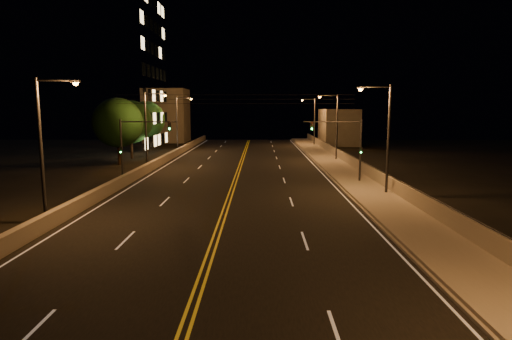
{
  "coord_description": "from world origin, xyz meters",
  "views": [
    {
      "loc": [
        2.23,
        -10.19,
        6.58
      ],
      "look_at": [
        2.0,
        18.0,
        2.5
      ],
      "focal_mm": 30.0,
      "sensor_mm": 36.0,
      "label": 1
    }
  ],
  "objects_px": {
    "streetlight_4": "(46,139)",
    "tree_1": "(131,122)",
    "traffic_signal_left": "(133,143)",
    "streetlight_3": "(313,118)",
    "traffic_signal_right": "(349,143)",
    "streetlight_2": "(335,123)",
    "streetlight_1": "(385,132)",
    "tree_2": "(146,120)",
    "streetlight_6": "(179,120)",
    "tree_0": "(118,123)",
    "building_tower": "(70,61)",
    "streetlight_5": "(148,124)"
  },
  "relations": [
    {
      "from": "streetlight_4",
      "to": "tree_1",
      "type": "bearing_deg",
      "value": 98.45
    },
    {
      "from": "streetlight_6",
      "to": "traffic_signal_left",
      "type": "relative_size",
      "value": 1.47
    },
    {
      "from": "streetlight_2",
      "to": "tree_1",
      "type": "xyz_separation_m",
      "value": [
        -26.14,
        2.95,
        -0.02
      ]
    },
    {
      "from": "tree_0",
      "to": "tree_1",
      "type": "bearing_deg",
      "value": 93.51
    },
    {
      "from": "streetlight_1",
      "to": "streetlight_4",
      "type": "bearing_deg",
      "value": -160.28
    },
    {
      "from": "streetlight_2",
      "to": "streetlight_4",
      "type": "xyz_separation_m",
      "value": [
        -21.4,
        -28.95,
        0.0
      ]
    },
    {
      "from": "streetlight_6",
      "to": "building_tower",
      "type": "xyz_separation_m",
      "value": [
        -14.65,
        -3.02,
        8.32
      ]
    },
    {
      "from": "tree_0",
      "to": "tree_2",
      "type": "xyz_separation_m",
      "value": [
        -0.9,
        16.1,
        -0.08
      ]
    },
    {
      "from": "building_tower",
      "to": "streetlight_4",
      "type": "bearing_deg",
      "value": -68.63
    },
    {
      "from": "streetlight_3",
      "to": "traffic_signal_left",
      "type": "height_order",
      "value": "streetlight_3"
    },
    {
      "from": "streetlight_3",
      "to": "building_tower",
      "type": "bearing_deg",
      "value": -159.79
    },
    {
      "from": "streetlight_3",
      "to": "traffic_signal_right",
      "type": "bearing_deg",
      "value": -92.35
    },
    {
      "from": "streetlight_2",
      "to": "tree_2",
      "type": "xyz_separation_m",
      "value": [
        -26.65,
        12.81,
        0.01
      ]
    },
    {
      "from": "streetlight_1",
      "to": "tree_1",
      "type": "height_order",
      "value": "streetlight_1"
    },
    {
      "from": "streetlight_1",
      "to": "traffic_signal_right",
      "type": "bearing_deg",
      "value": 106.53
    },
    {
      "from": "streetlight_2",
      "to": "traffic_signal_left",
      "type": "relative_size",
      "value": 1.47
    },
    {
      "from": "streetlight_3",
      "to": "building_tower",
      "type": "distance_m",
      "value": 39.3
    },
    {
      "from": "tree_0",
      "to": "traffic_signal_left",
      "type": "bearing_deg",
      "value": -66.65
    },
    {
      "from": "traffic_signal_right",
      "to": "tree_1",
      "type": "height_order",
      "value": "tree_1"
    },
    {
      "from": "streetlight_2",
      "to": "tree_1",
      "type": "distance_m",
      "value": 26.3
    },
    {
      "from": "streetlight_1",
      "to": "tree_2",
      "type": "xyz_separation_m",
      "value": [
        -26.65,
        34.09,
        0.01
      ]
    },
    {
      "from": "traffic_signal_left",
      "to": "traffic_signal_right",
      "type": "bearing_deg",
      "value": 0.0
    },
    {
      "from": "streetlight_5",
      "to": "traffic_signal_right",
      "type": "distance_m",
      "value": 22.13
    },
    {
      "from": "traffic_signal_right",
      "to": "streetlight_3",
      "type": "bearing_deg",
      "value": 87.65
    },
    {
      "from": "building_tower",
      "to": "streetlight_1",
      "type": "bearing_deg",
      "value": -39.55
    },
    {
      "from": "streetlight_5",
      "to": "streetlight_1",
      "type": "bearing_deg",
      "value": -34.95
    },
    {
      "from": "streetlight_2",
      "to": "tree_0",
      "type": "distance_m",
      "value": 25.96
    },
    {
      "from": "streetlight_1",
      "to": "traffic_signal_right",
      "type": "distance_m",
      "value": 5.59
    },
    {
      "from": "streetlight_2",
      "to": "streetlight_3",
      "type": "distance_m",
      "value": 21.75
    },
    {
      "from": "streetlight_3",
      "to": "streetlight_6",
      "type": "distance_m",
      "value": 23.72
    },
    {
      "from": "streetlight_3",
      "to": "building_tower",
      "type": "relative_size",
      "value": 0.3
    },
    {
      "from": "traffic_signal_left",
      "to": "streetlight_3",
      "type": "bearing_deg",
      "value": 61.83
    },
    {
      "from": "streetlight_4",
      "to": "tree_1",
      "type": "distance_m",
      "value": 32.25
    },
    {
      "from": "streetlight_6",
      "to": "tree_1",
      "type": "height_order",
      "value": "streetlight_6"
    },
    {
      "from": "streetlight_3",
      "to": "tree_0",
      "type": "relative_size",
      "value": 1.06
    },
    {
      "from": "streetlight_1",
      "to": "tree_1",
      "type": "distance_m",
      "value": 35.64
    },
    {
      "from": "streetlight_3",
      "to": "streetlight_5",
      "type": "xyz_separation_m",
      "value": [
        -21.4,
        -28.08,
        0.0
      ]
    },
    {
      "from": "streetlight_3",
      "to": "traffic_signal_right",
      "type": "height_order",
      "value": "streetlight_3"
    },
    {
      "from": "streetlight_1",
      "to": "tree_2",
      "type": "distance_m",
      "value": 43.27
    },
    {
      "from": "streetlight_3",
      "to": "traffic_signal_right",
      "type": "distance_m",
      "value": 37.86
    },
    {
      "from": "building_tower",
      "to": "tree_0",
      "type": "height_order",
      "value": "building_tower"
    },
    {
      "from": "traffic_signal_right",
      "to": "tree_2",
      "type": "relative_size",
      "value": 0.73
    },
    {
      "from": "streetlight_2",
      "to": "building_tower",
      "type": "height_order",
      "value": "building_tower"
    },
    {
      "from": "streetlight_4",
      "to": "streetlight_3",
      "type": "bearing_deg",
      "value": 67.12
    },
    {
      "from": "streetlight_6",
      "to": "tree_0",
      "type": "height_order",
      "value": "streetlight_6"
    },
    {
      "from": "streetlight_6",
      "to": "tree_1",
      "type": "bearing_deg",
      "value": -119.01
    },
    {
      "from": "streetlight_5",
      "to": "traffic_signal_left",
      "type": "height_order",
      "value": "streetlight_5"
    },
    {
      "from": "streetlight_1",
      "to": "building_tower",
      "type": "relative_size",
      "value": 0.3
    },
    {
      "from": "streetlight_5",
      "to": "tree_1",
      "type": "relative_size",
      "value": 1.08
    },
    {
      "from": "streetlight_2",
      "to": "tree_2",
      "type": "relative_size",
      "value": 1.08
    }
  ]
}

